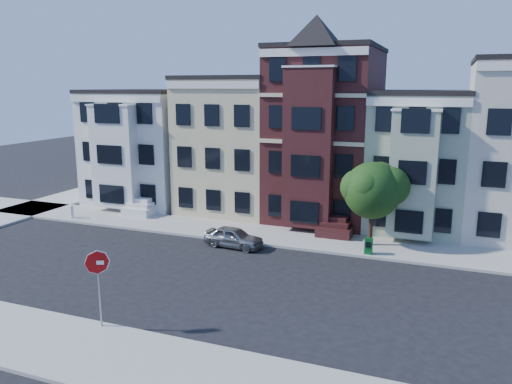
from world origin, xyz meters
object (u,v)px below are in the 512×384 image
at_px(newspaper_box, 369,246).
at_px(fire_hydrant, 72,213).
at_px(street_tree, 372,194).
at_px(stop_sign, 99,284).
at_px(parked_car, 234,237).

relative_size(newspaper_box, fire_hydrant, 1.26).
xyz_separation_m(street_tree, newspaper_box, (0.18, -1.74, -2.67)).
bearing_deg(newspaper_box, street_tree, 97.74).
bearing_deg(stop_sign, fire_hydrant, 111.58).
bearing_deg(newspaper_box, fire_hydrant, -178.78).
bearing_deg(street_tree, parked_car, -158.83).
bearing_deg(street_tree, fire_hydrant, -175.98).
relative_size(parked_car, newspaper_box, 3.95).
height_order(parked_car, stop_sign, stop_sign).
relative_size(street_tree, stop_sign, 1.74).
bearing_deg(parked_car, street_tree, -64.08).
bearing_deg(parked_car, newspaper_box, -76.30).
bearing_deg(street_tree, newspaper_box, -84.16).
bearing_deg(stop_sign, street_tree, 36.82).
relative_size(parked_car, stop_sign, 1.02).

